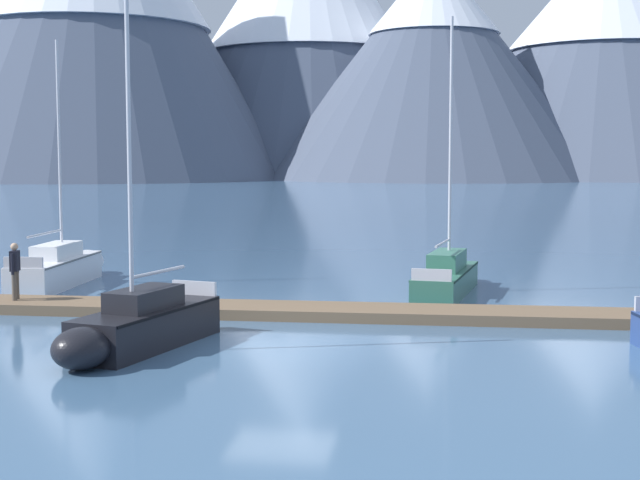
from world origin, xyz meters
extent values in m
plane|color=#426689|center=(0.00, 0.00, 0.00)|extent=(700.00, 700.00, 0.00)
cone|color=#4C566B|center=(-71.67, 161.60, 34.97)|extent=(82.17, 82.17, 69.93)
cone|color=#424C60|center=(-32.38, 194.29, 33.15)|extent=(81.44, 81.44, 66.30)
cone|color=#4C566B|center=(-2.00, 171.90, 23.19)|extent=(72.14, 72.14, 46.38)
cone|color=#4C566B|center=(35.15, 190.46, 26.59)|extent=(86.87, 86.87, 53.18)
cube|color=brown|center=(0.00, 4.00, 0.15)|extent=(26.45, 2.48, 0.30)
cylinder|color=#38383D|center=(0.02, 3.17, 0.12)|extent=(25.36, 0.77, 0.24)
cylinder|color=#38383D|center=(-0.02, 4.83, 0.12)|extent=(25.36, 0.77, 0.24)
cube|color=white|center=(-9.74, 8.59, 0.49)|extent=(1.83, 5.77, 0.98)
ellipsoid|color=white|center=(-9.97, 11.77, 0.49)|extent=(1.35, 2.09, 0.93)
cube|color=slate|center=(-9.74, 8.59, 0.94)|extent=(1.86, 5.66, 0.06)
cylinder|color=silver|center=(-9.78, 9.22, 4.78)|extent=(0.10, 0.10, 7.59)
cylinder|color=silver|center=(-9.67, 7.72, 1.93)|extent=(0.30, 3.00, 0.08)
cube|color=white|center=(-9.75, 8.73, 1.24)|extent=(1.18, 2.62, 0.52)
cube|color=silver|center=(-9.53, 5.83, 1.16)|extent=(1.28, 0.19, 0.36)
cube|color=black|center=(-3.10, -0.72, 0.47)|extent=(2.40, 4.80, 0.94)
ellipsoid|color=black|center=(-3.67, -3.20, 0.47)|extent=(1.48, 1.65, 0.90)
cube|color=black|center=(-3.10, -0.72, 0.90)|extent=(2.42, 4.72, 0.06)
cylinder|color=silver|center=(-3.24, -1.33, 4.56)|extent=(0.10, 0.10, 7.24)
cylinder|color=silver|center=(-2.98, -0.20, 1.74)|extent=(0.60, 2.27, 0.08)
cube|color=black|center=(-3.12, -0.83, 1.19)|extent=(1.42, 2.24, 0.48)
cube|color=silver|center=(-2.59, 1.44, 1.12)|extent=(1.25, 0.38, 0.36)
cube|color=#336B56|center=(3.76, 8.85, 0.40)|extent=(2.13, 5.90, 0.81)
ellipsoid|color=#336B56|center=(4.19, 11.94, 0.40)|extent=(1.32, 1.47, 0.77)
cube|color=#163027|center=(3.76, 8.85, 0.77)|extent=(2.15, 5.79, 0.06)
cylinder|color=silver|center=(3.84, 9.39, 4.95)|extent=(0.10, 0.10, 8.27)
cylinder|color=silver|center=(3.65, 8.07, 1.77)|extent=(0.45, 2.65, 0.08)
cube|color=#3A7560|center=(3.78, 8.99, 1.11)|extent=(1.29, 2.70, 0.59)
cube|color=silver|center=(3.37, 6.07, 0.99)|extent=(1.21, 0.27, 0.36)
cylinder|color=brown|center=(-8.73, 3.65, 0.73)|extent=(0.14, 0.14, 0.86)
cylinder|color=brown|center=(-8.78, 3.91, 0.73)|extent=(0.14, 0.14, 0.86)
cube|color=black|center=(-8.75, 3.78, 1.46)|extent=(0.29, 0.42, 0.60)
sphere|color=tan|center=(-8.75, 3.78, 1.88)|extent=(0.22, 0.22, 0.22)
cylinder|color=black|center=(-8.71, 3.53, 1.39)|extent=(0.09, 0.09, 0.62)
cylinder|color=black|center=(-8.80, 4.02, 1.39)|extent=(0.09, 0.09, 0.62)
camera|label=1|loc=(4.24, -21.18, 4.50)|focal=51.23mm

